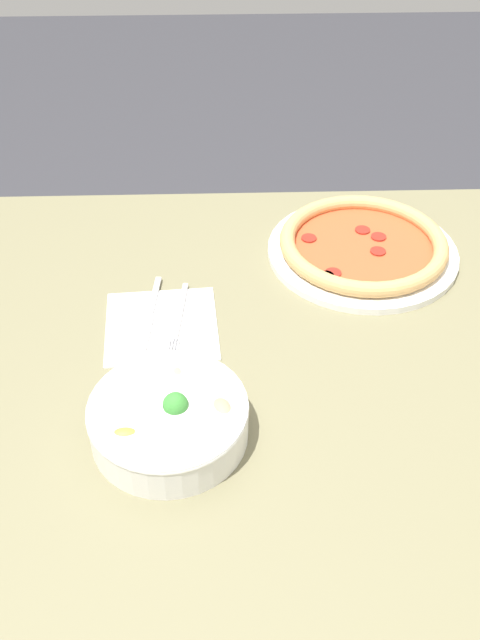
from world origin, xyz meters
name	(u,v)px	position (x,y,z in m)	size (l,w,h in m)	color
ground_plane	(276,639)	(0.00, 0.00, 0.00)	(8.00, 8.00, 0.00)	#333338
dining_table	(291,430)	(0.00, 0.00, 0.67)	(1.15, 1.01, 0.77)	#706B4C
pizza	(363,246)	(-0.14, -0.29, 0.79)	(0.32, 0.32, 0.04)	white
bowl	(169,418)	(0.17, 0.09, 0.80)	(0.20, 0.20, 0.07)	white
napkin	(162,326)	(0.19, -0.12, 0.77)	(0.18, 0.18, 0.00)	white
fork	(178,322)	(0.17, -0.12, 0.78)	(0.03, 0.19, 0.00)	silver
knife	(149,320)	(0.21, -0.13, 0.78)	(0.03, 0.23, 0.01)	silver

